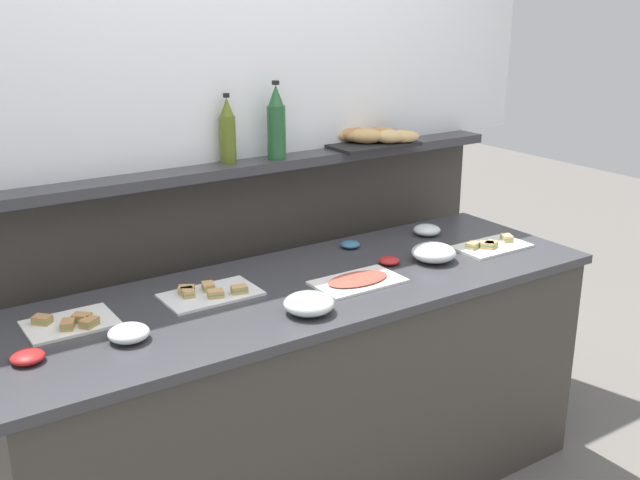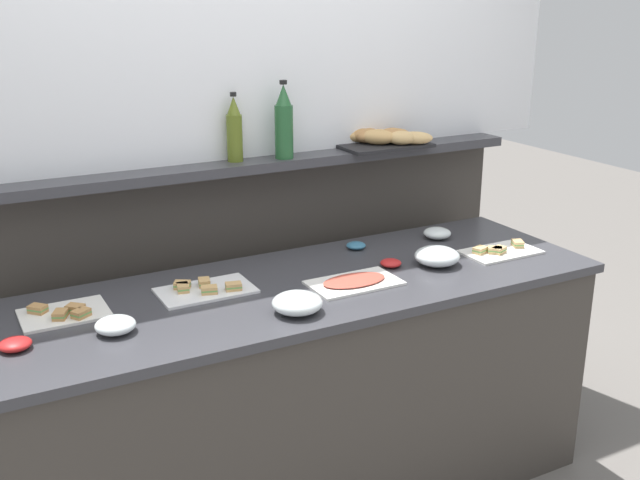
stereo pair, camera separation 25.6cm
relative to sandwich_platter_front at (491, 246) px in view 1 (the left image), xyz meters
name	(u,v)px [view 1 (the left image)]	position (x,y,z in m)	size (l,w,h in m)	color
ground_plane	(238,429)	(-0.87, 0.68, -0.93)	(12.00, 12.00, 0.00)	slate
buffet_counter	(307,395)	(-0.87, 0.08, -0.47)	(2.30, 0.75, 0.92)	#3D3833
back_ledge_unit	(238,298)	(-0.87, 0.63, -0.26)	(2.51, 0.22, 1.29)	#3D3833
sandwich_platter_front	(491,246)	(0.00, 0.00, 0.00)	(0.32, 0.19, 0.04)	white
sandwich_platter_rear	(210,293)	(-1.21, 0.17, 0.00)	(0.34, 0.20, 0.04)	white
sandwich_platter_side	(70,323)	(-1.69, 0.19, 0.00)	(0.28, 0.20, 0.04)	white
cold_cuts_platter	(358,281)	(-0.70, -0.01, 0.00)	(0.33, 0.20, 0.02)	white
glass_bowl_large	(129,334)	(-1.57, -0.02, 0.01)	(0.13, 0.13, 0.05)	silver
glass_bowl_medium	(434,253)	(-0.31, 0.01, 0.02)	(0.18, 0.18, 0.07)	silver
glass_bowl_small	(427,230)	(-0.11, 0.28, 0.01)	(0.12, 0.12, 0.05)	silver
glass_bowl_extra	(309,304)	(-1.00, -0.15, 0.02)	(0.17, 0.17, 0.07)	silver
condiment_bowl_teal	(389,261)	(-0.48, 0.08, 0.00)	(0.08, 0.08, 0.03)	red
condiment_bowl_red	(350,244)	(-0.49, 0.33, 0.00)	(0.08, 0.08, 0.03)	teal
condiment_bowl_cream	(28,357)	(-1.87, 0.01, 0.01)	(0.10, 0.10, 0.03)	red
wine_bottle_green	(276,124)	(-0.72, 0.53, 0.50)	(0.08, 0.08, 0.32)	#23562D
olive_oil_bottle	(228,132)	(-0.92, 0.57, 0.48)	(0.06, 0.06, 0.28)	#56661E
bread_basket	(370,137)	(-0.22, 0.56, 0.40)	(0.40, 0.30, 0.08)	black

